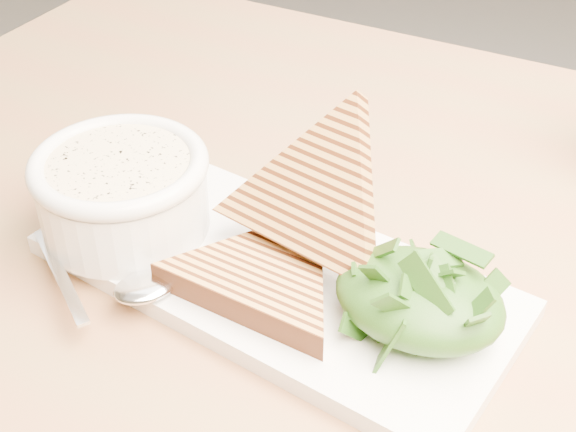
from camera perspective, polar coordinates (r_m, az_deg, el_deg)
The scene contains 12 objects.
table_top at distance 0.62m, azimuth 11.03°, elevation -6.77°, with size 1.23×0.82×0.04m, color olive.
table_leg_bl at distance 1.32m, azimuth -8.45°, elevation -0.90°, with size 0.06×0.06×0.73m, color olive.
platter at distance 0.60m, azimuth -0.95°, elevation -4.25°, with size 0.36×0.16×0.02m, color white.
soup_bowl at distance 0.63m, azimuth -11.60°, elevation 1.14°, with size 0.13×0.13×0.05m, color white.
soup at distance 0.61m, azimuth -11.95°, elevation 3.47°, with size 0.11×0.11×0.01m, color beige.
bowl_rim at distance 0.61m, azimuth -11.97°, elevation 3.62°, with size 0.14×0.14×0.01m, color white.
sandwich_flat at distance 0.57m, azimuth -1.63°, elevation -4.35°, with size 0.16×0.16×0.02m, color #BA8542, non-canonical shape.
sandwich_lean at distance 0.57m, azimuth 1.93°, elevation 1.32°, with size 0.16×0.16×0.09m, color #BA8542, non-canonical shape.
salad_base at distance 0.54m, azimuth 9.31°, elevation -5.81°, with size 0.12×0.09×0.04m, color #11360A.
arugula_pile at distance 0.54m, azimuth 9.36°, elevation -5.45°, with size 0.11×0.10×0.05m, color #38611E, non-canonical shape.
spoon_bowl at distance 0.58m, azimuth -10.13°, elevation -4.98°, with size 0.03×0.05×0.01m, color silver.
spoon_handle at distance 0.60m, azimuth -15.87°, elevation -4.07°, with size 0.11×0.01×0.00m, color silver.
Camera 1 is at (-0.13, -0.58, 1.17)m, focal length 50.00 mm.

